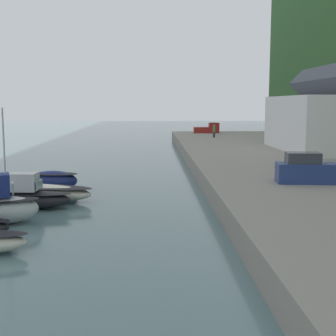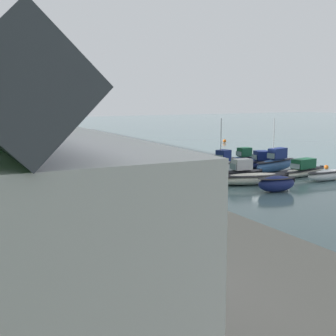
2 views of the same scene
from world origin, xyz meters
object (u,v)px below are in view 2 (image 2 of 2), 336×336
object	(u,v)px
moored_boat_0	(276,183)
parked_car_0	(73,174)
moored_boat_6	(328,175)
mooring_buoy_0	(224,141)
moored_boat_7	(302,170)
moored_boat_2	(240,173)
moored_boat_9	(260,162)
moored_boat_4	(219,166)
moored_boat_8	(276,163)
moored_boat_1	(253,178)
moored_boat_3	(222,166)
parked_car_1	(37,136)
moored_boat_10	(243,158)
moored_boat_5	(201,164)
mooring_buoy_1	(326,167)

from	to	relation	value
moored_boat_0	parked_car_0	bearing A→B (deg)	80.22
moored_boat_6	mooring_buoy_0	bearing A→B (deg)	-20.70
moored_boat_7	mooring_buoy_0	size ratio (longest dim) A/B	12.70
moored_boat_2	moored_boat_6	world-z (taller)	moored_boat_2
moored_boat_9	moored_boat_4	bearing A→B (deg)	106.41
moored_boat_8	moored_boat_1	bearing A→B (deg)	111.50
moored_boat_3	moored_boat_7	distance (m)	9.37
moored_boat_4	moored_boat_0	bearing A→B (deg)	179.21
parked_car_1	mooring_buoy_0	size ratio (longest dim) A/B	6.05
moored_boat_0	moored_boat_10	distance (m)	18.74
parked_car_0	moored_boat_10	bearing A→B (deg)	-62.42
moored_boat_0	moored_boat_1	bearing A→B (deg)	3.54
moored_boat_9	parked_car_0	world-z (taller)	parked_car_0
moored_boat_1	mooring_buoy_0	xyz separation A→B (m)	(38.70, -22.47, -0.31)
moored_boat_3	moored_boat_4	bearing A→B (deg)	-43.68
moored_boat_5	parked_car_1	size ratio (longest dim) A/B	1.61
moored_boat_2	moored_boat_6	distance (m)	9.97
moored_boat_3	moored_boat_9	bearing A→B (deg)	-91.78
moored_boat_6	mooring_buoy_1	xyz separation A→B (m)	(5.90, -5.85, -0.36)
moored_boat_10	mooring_buoy_1	xyz separation A→B (m)	(-8.62, -6.93, -0.54)
moored_boat_10	moored_boat_2	bearing A→B (deg)	139.46
moored_boat_5	mooring_buoy_0	size ratio (longest dim) A/B	9.75
moored_boat_7	moored_boat_10	distance (m)	11.13
moored_boat_2	moored_boat_4	size ratio (longest dim) A/B	1.29
moored_boat_0	moored_boat_1	distance (m)	4.16
moored_boat_2	moored_boat_8	size ratio (longest dim) A/B	0.79
moored_boat_7	parked_car_0	bearing A→B (deg)	80.17
moored_boat_4	moored_boat_5	bearing A→B (deg)	19.23
moored_boat_3	parked_car_1	bearing A→B (deg)	3.75
moored_boat_1	parked_car_1	size ratio (longest dim) A/B	2.08
moored_boat_7	parked_car_1	world-z (taller)	parked_car_1
moored_boat_1	parked_car_0	world-z (taller)	parked_car_0
moored_boat_6	moored_boat_10	world-z (taller)	moored_boat_10
moored_boat_3	parked_car_0	bearing A→B (deg)	86.11
moored_boat_6	mooring_buoy_0	size ratio (longest dim) A/B	8.74
moored_boat_4	mooring_buoy_1	bearing A→B (deg)	-102.80
moored_boat_0	moored_boat_3	distance (m)	10.89
moored_boat_6	mooring_buoy_1	size ratio (longest dim) A/B	10.57
mooring_buoy_0	moored_boat_10	bearing A→B (deg)	150.93
moored_boat_9	mooring_buoy_1	distance (m)	8.50
moored_boat_3	moored_boat_8	size ratio (longest dim) A/B	0.88
moored_boat_8	moored_boat_10	bearing A→B (deg)	-14.11
moored_boat_7	mooring_buoy_1	world-z (taller)	moored_boat_7
moored_boat_1	mooring_buoy_0	bearing A→B (deg)	-15.39
moored_boat_4	moored_boat_7	distance (m)	10.01
parked_car_0	moored_boat_9	bearing A→B (deg)	-69.53
moored_boat_1	moored_boat_2	xyz separation A→B (m)	(2.59, -0.16, 0.22)
moored_boat_9	mooring_buoy_0	world-z (taller)	moored_boat_9
parked_car_1	moored_boat_9	bearing A→B (deg)	123.80
mooring_buoy_1	moored_boat_8	bearing A→B (deg)	75.37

